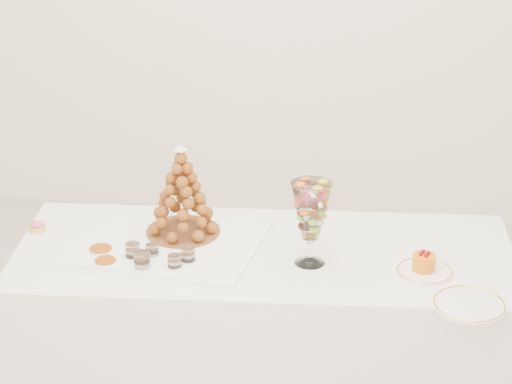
# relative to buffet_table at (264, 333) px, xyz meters

# --- Properties ---
(buffet_table) EXTENTS (1.86, 0.82, 0.70)m
(buffet_table) POSITION_rel_buffet_table_xyz_m (0.00, 0.00, 0.00)
(buffet_table) COLOR white
(buffet_table) RESTS_ON ground
(lace_tray) EXTENTS (0.74, 0.60, 0.02)m
(lace_tray) POSITION_rel_buffet_table_xyz_m (-0.36, -0.01, 0.36)
(lace_tray) COLOR white
(lace_tray) RESTS_ON buffet_table
(macaron_vase) EXTENTS (0.14, 0.14, 0.31)m
(macaron_vase) POSITION_rel_buffet_table_xyz_m (0.17, -0.06, 0.55)
(macaron_vase) COLOR white
(macaron_vase) RESTS_ON buffet_table
(cake_plate) EXTENTS (0.20, 0.20, 0.01)m
(cake_plate) POSITION_rel_buffet_table_xyz_m (0.58, -0.09, 0.35)
(cake_plate) COLOR white
(cake_plate) RESTS_ON buffet_table
(spare_plate) EXTENTS (0.24, 0.24, 0.01)m
(spare_plate) POSITION_rel_buffet_table_xyz_m (0.71, -0.30, 0.35)
(spare_plate) COLOR white
(spare_plate) RESTS_ON buffet_table
(pink_tart) EXTENTS (0.06, 0.06, 0.04)m
(pink_tart) POSITION_rel_buffet_table_xyz_m (-0.87, 0.07, 0.36)
(pink_tart) COLOR tan
(pink_tart) RESTS_ON buffet_table
(verrine_a) EXTENTS (0.05, 0.05, 0.07)m
(verrine_a) POSITION_rel_buffet_table_xyz_m (-0.46, -0.13, 0.38)
(verrine_a) COLOR white
(verrine_a) RESTS_ON buffet_table
(verrine_b) EXTENTS (0.06, 0.06, 0.06)m
(verrine_b) POSITION_rel_buffet_table_xyz_m (-0.39, -0.11, 0.38)
(verrine_b) COLOR white
(verrine_b) RESTS_ON buffet_table
(verrine_c) EXTENTS (0.06, 0.06, 0.07)m
(verrine_c) POSITION_rel_buffet_table_xyz_m (-0.26, -0.14, 0.38)
(verrine_c) COLOR white
(verrine_c) RESTS_ON buffet_table
(verrine_d) EXTENTS (0.07, 0.07, 0.08)m
(verrine_d) POSITION_rel_buffet_table_xyz_m (-0.41, -0.21, 0.39)
(verrine_d) COLOR white
(verrine_d) RESTS_ON buffet_table
(verrine_e) EXTENTS (0.06, 0.06, 0.07)m
(verrine_e) POSITION_rel_buffet_table_xyz_m (-0.29, -0.19, 0.38)
(verrine_e) COLOR white
(verrine_e) RESTS_ON buffet_table
(ramekin_back) EXTENTS (0.09, 0.09, 0.03)m
(ramekin_back) POSITION_rel_buffet_table_xyz_m (-0.58, -0.10, 0.36)
(ramekin_back) COLOR white
(ramekin_back) RESTS_ON buffet_table
(ramekin_front) EXTENTS (0.08, 0.08, 0.03)m
(ramekin_front) POSITION_rel_buffet_table_xyz_m (-0.54, -0.18, 0.36)
(ramekin_front) COLOR white
(ramekin_front) RESTS_ON buffet_table
(croquembouche) EXTENTS (0.28, 0.28, 0.35)m
(croquembouche) POSITION_rel_buffet_table_xyz_m (-0.31, 0.08, 0.54)
(croquembouche) COLOR brown
(croquembouche) RESTS_ON lace_tray
(mousse_cake) EXTENTS (0.08, 0.08, 0.07)m
(mousse_cake) POSITION_rel_buffet_table_xyz_m (0.57, -0.08, 0.39)
(mousse_cake) COLOR orange
(mousse_cake) RESTS_ON cake_plate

